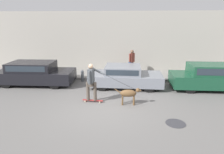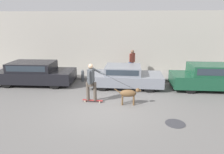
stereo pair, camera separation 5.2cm
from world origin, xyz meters
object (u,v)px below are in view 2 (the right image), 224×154
Objects in this scene: parked_car_0 at (35,73)px; parked_car_1 at (125,77)px; pedestrian_with_bag at (132,61)px; fire_hydrant at (83,75)px; dog at (129,94)px; skateboarder at (91,81)px; parked_car_2 at (212,78)px.

parked_car_1 is (5.13, 0.00, -0.06)m from parked_car_0.
pedestrian_with_bag reaches higher than parked_car_0.
fire_hydrant is at bearing 14.63° from parked_car_0.
pedestrian_with_bag is 2.27× the size of fire_hydrant.
dog is 0.46× the size of skateboarder.
parked_car_2 reaches higher than parked_car_1.
parked_car_1 reaches higher than dog.
dog is at bearing -84.16° from parked_car_1.
parked_car_1 is 3.46× the size of dog.
dog reaches higher than fire_hydrant.
parked_car_1 is at bearing -2.22° from parked_car_0.
dog is 4.80m from pedestrian_with_bag.
skateboarder is at bearing 100.73° from pedestrian_with_bag.
fire_hydrant is (-7.11, 0.78, -0.28)m from parked_car_2.
parked_car_0 is 5.91m from dog.
skateboarder reaches higher than parked_car_1.
parked_car_1 is 2.48× the size of pedestrian_with_bag.
pedestrian_with_bag is 3.37m from fire_hydrant.
skateboarder is (-5.94, -2.32, 0.34)m from parked_car_2.
parked_car_1 is 2.39m from pedestrian_with_bag.
parked_car_1 is 0.91× the size of parked_car_2.
dog is 1.71m from skateboarder.
skateboarder reaches higher than dog.
dog is at bearing -0.18° from skateboarder.
parked_car_1 is 2.74m from skateboarder.
fire_hydrant is (-2.56, 0.78, -0.21)m from parked_car_1.
skateboarder is 1.55× the size of pedestrian_with_bag.
skateboarder is at bearing -34.13° from parked_car_0.
parked_car_2 reaches higher than dog.
parked_car_2 is 6.19× the size of fire_hydrant.
dog is (5.37, -2.45, -0.14)m from parked_car_0.
parked_car_0 is 9.67m from parked_car_2.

